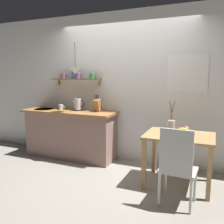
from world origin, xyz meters
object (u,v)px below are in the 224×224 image
object	(u,v)px
fruit_bowl	(185,132)
knife_block	(98,105)
pendant_lamp	(75,71)
dining_chair_near	(177,164)
electric_kettle	(78,105)
coffee_mug_by_sink	(61,107)
dining_table	(179,143)
twig_vase	(171,127)

from	to	relation	value
fruit_bowl	knife_block	xyz separation A→B (m)	(-1.61, 0.49, 0.24)
pendant_lamp	dining_chair_near	bearing A→B (deg)	-24.46
dining_chair_near	knife_block	world-z (taller)	knife_block
electric_kettle	coffee_mug_by_sink	bearing A→B (deg)	-172.79
knife_block	coffee_mug_by_sink	distance (m)	0.75
dining_chair_near	pendant_lamp	distance (m)	2.37
electric_kettle	pendant_lamp	size ratio (longest dim) A/B	0.47
dining_chair_near	coffee_mug_by_sink	size ratio (longest dim) A/B	7.76
dining_table	dining_chair_near	size ratio (longest dim) A/B	0.96
twig_vase	electric_kettle	xyz separation A→B (m)	(-1.80, 0.44, 0.18)
knife_block	fruit_bowl	bearing A→B (deg)	-16.99
twig_vase	coffee_mug_by_sink	size ratio (longest dim) A/B	3.79
coffee_mug_by_sink	pendant_lamp	size ratio (longest dim) A/B	0.23
dining_chair_near	coffee_mug_by_sink	distance (m)	2.59
twig_vase	dining_chair_near	bearing A→B (deg)	-73.62
twig_vase	knife_block	distance (m)	1.50
pendant_lamp	coffee_mug_by_sink	bearing A→B (deg)	160.07
coffee_mug_by_sink	pendant_lamp	world-z (taller)	pendant_lamp
dining_chair_near	twig_vase	distance (m)	0.73
electric_kettle	knife_block	world-z (taller)	knife_block
fruit_bowl	twig_vase	bearing A→B (deg)	174.07
coffee_mug_by_sink	pendant_lamp	xyz separation A→B (m)	(0.44, -0.16, 0.69)
knife_block	coffee_mug_by_sink	xyz separation A→B (m)	(-0.75, -0.08, -0.07)
electric_kettle	pendant_lamp	world-z (taller)	pendant_lamp
dining_chair_near	fruit_bowl	bearing A→B (deg)	89.13
dining_table	twig_vase	size ratio (longest dim) A/B	1.97
knife_block	pendant_lamp	bearing A→B (deg)	-142.26
knife_block	coffee_mug_by_sink	size ratio (longest dim) A/B	2.46
dining_table	knife_block	bearing A→B (deg)	162.53
pendant_lamp	twig_vase	bearing A→B (deg)	-7.71
electric_kettle	pendant_lamp	distance (m)	0.66
electric_kettle	dining_chair_near	bearing A→B (deg)	-28.30
dining_table	pendant_lamp	size ratio (longest dim) A/B	1.75
twig_vase	coffee_mug_by_sink	distance (m)	2.19
fruit_bowl	pendant_lamp	xyz separation A→B (m)	(-1.91, 0.25, 0.86)
dining_table	electric_kettle	bearing A→B (deg)	166.87
dining_chair_near	electric_kettle	world-z (taller)	electric_kettle
dining_table	knife_block	distance (m)	1.66
dining_table	electric_kettle	world-z (taller)	electric_kettle
knife_block	twig_vase	bearing A→B (deg)	-18.44
fruit_bowl	twig_vase	size ratio (longest dim) A/B	0.51
electric_kettle	coffee_mug_by_sink	size ratio (longest dim) A/B	2.00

